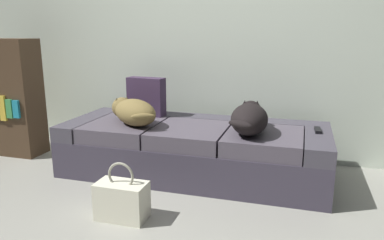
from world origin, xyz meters
The scene contains 8 objects.
back_wall centered at (0.00, 1.75, 1.40)m, with size 6.40×0.10×2.80m, color silver.
couch centered at (0.00, 1.14, 0.21)m, with size 2.14×0.84×0.42m.
dog_tan centered at (-0.48, 1.00, 0.53)m, with size 0.57×0.48×0.21m.
dog_dark centered at (0.47, 1.03, 0.54)m, with size 0.32×0.65×0.22m.
tv_remote centered at (0.96, 1.20, 0.43)m, with size 0.04×0.15×0.02m, color black.
throw_pillow centered at (-0.51, 1.36, 0.59)m, with size 0.34×0.12×0.34m, color #3C2B46.
handbag centered at (-0.22, 0.27, 0.13)m, with size 0.32×0.18×0.38m.
bookshelf centered at (-1.83, 1.16, 0.55)m, with size 0.56×0.30×1.10m.
Camera 1 is at (0.83, -1.68, 1.17)m, focal length 34.74 mm.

